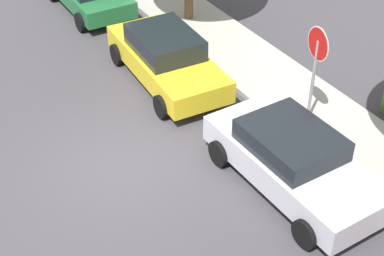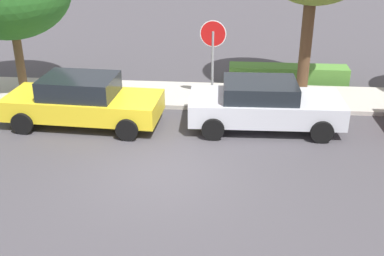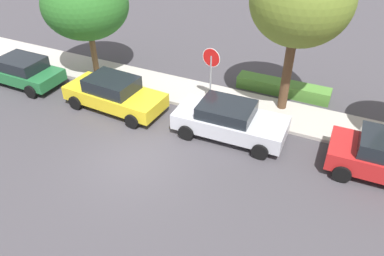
{
  "view_description": "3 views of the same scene",
  "coord_description": "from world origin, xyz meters",
  "px_view_note": "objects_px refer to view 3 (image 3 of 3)",
  "views": [
    {
      "loc": [
        9.92,
        -4.15,
        8.98
      ],
      "look_at": [
        1.07,
        1.17,
        1.29
      ],
      "focal_mm": 55.0,
      "sensor_mm": 36.0,
      "label": 1
    },
    {
      "loc": [
        1.58,
        -10.32,
        5.93
      ],
      "look_at": [
        0.61,
        0.99,
        0.74
      ],
      "focal_mm": 45.0,
      "sensor_mm": 36.0,
      "label": 2
    },
    {
      "loc": [
        6.45,
        -8.88,
        9.02
      ],
      "look_at": [
        1.54,
        1.55,
        0.88
      ],
      "focal_mm": 35.0,
      "sensor_mm": 36.0,
      "label": 3
    }
  ],
  "objects_px": {
    "parked_car_silver": "(229,120)",
    "parked_car_green": "(22,71)",
    "parked_car_yellow": "(114,93)",
    "street_tree_near_corner": "(85,5)",
    "street_tree_far": "(302,0)",
    "stop_sign": "(211,67)"
  },
  "relations": [
    {
      "from": "parked_car_silver",
      "to": "parked_car_green",
      "type": "distance_m",
      "value": 10.78
    },
    {
      "from": "stop_sign",
      "to": "parked_car_silver",
      "type": "bearing_deg",
      "value": -48.74
    },
    {
      "from": "parked_car_green",
      "to": "parked_car_yellow",
      "type": "bearing_deg",
      "value": 0.2
    },
    {
      "from": "stop_sign",
      "to": "parked_car_silver",
      "type": "height_order",
      "value": "stop_sign"
    },
    {
      "from": "parked_car_silver",
      "to": "parked_car_yellow",
      "type": "distance_m",
      "value": 5.34
    },
    {
      "from": "street_tree_near_corner",
      "to": "street_tree_far",
      "type": "xyz_separation_m",
      "value": [
        9.86,
        0.63,
        1.28
      ]
    },
    {
      "from": "parked_car_silver",
      "to": "parked_car_yellow",
      "type": "height_order",
      "value": "parked_car_yellow"
    },
    {
      "from": "stop_sign",
      "to": "street_tree_near_corner",
      "type": "bearing_deg",
      "value": 176.29
    },
    {
      "from": "parked_car_green",
      "to": "parked_car_silver",
      "type": "bearing_deg",
      "value": 1.33
    },
    {
      "from": "parked_car_green",
      "to": "street_tree_far",
      "type": "height_order",
      "value": "street_tree_far"
    },
    {
      "from": "street_tree_far",
      "to": "stop_sign",
      "type": "bearing_deg",
      "value": -161.27
    },
    {
      "from": "stop_sign",
      "to": "parked_car_yellow",
      "type": "height_order",
      "value": "stop_sign"
    },
    {
      "from": "parked_car_silver",
      "to": "street_tree_far",
      "type": "xyz_separation_m",
      "value": [
        1.55,
        2.89,
        4.11
      ]
    },
    {
      "from": "parked_car_yellow",
      "to": "parked_car_green",
      "type": "xyz_separation_m",
      "value": [
        -5.44,
        -0.02,
        -0.03
      ]
    },
    {
      "from": "parked_car_yellow",
      "to": "parked_car_green",
      "type": "bearing_deg",
      "value": -179.8
    },
    {
      "from": "parked_car_yellow",
      "to": "street_tree_far",
      "type": "bearing_deg",
      "value": 24.37
    },
    {
      "from": "parked_car_silver",
      "to": "parked_car_yellow",
      "type": "relative_size",
      "value": 0.96
    },
    {
      "from": "parked_car_yellow",
      "to": "street_tree_near_corner",
      "type": "relative_size",
      "value": 0.89
    },
    {
      "from": "stop_sign",
      "to": "parked_car_silver",
      "type": "relative_size",
      "value": 0.62
    },
    {
      "from": "stop_sign",
      "to": "street_tree_near_corner",
      "type": "distance_m",
      "value": 6.92
    },
    {
      "from": "street_tree_near_corner",
      "to": "street_tree_far",
      "type": "bearing_deg",
      "value": 3.67
    },
    {
      "from": "parked_car_green",
      "to": "street_tree_near_corner",
      "type": "height_order",
      "value": "street_tree_near_corner"
    }
  ]
}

